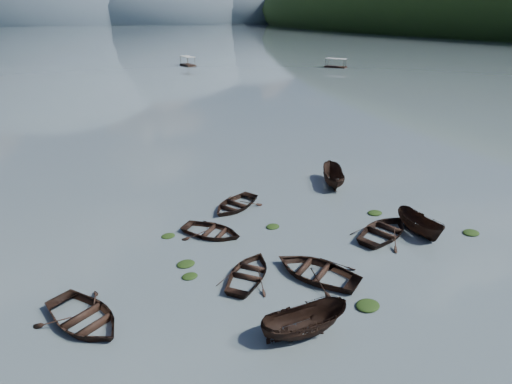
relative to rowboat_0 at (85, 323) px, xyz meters
name	(u,v)px	position (x,y,z in m)	size (l,w,h in m)	color
ground_plane	(349,319)	(12.16, -4.80, 0.00)	(2400.00, 2400.00, 0.00)	#4D5A60
haze_mtn_b	(46,23)	(-47.84, 895.20, 0.00)	(520.00, 520.00, 340.00)	#475666
haze_mtn_c	(153,23)	(152.16, 895.20, 0.00)	(520.00, 520.00, 260.00)	#475666
haze_mtn_d	(234,22)	(332.16, 895.20, 0.00)	(520.00, 520.00, 220.00)	#475666
rowboat_0	(85,323)	(0.00, 0.00, 0.00)	(3.53, 4.95, 1.02)	black
rowboat_1	(249,277)	(8.87, 0.36, 0.00)	(3.04, 4.26, 0.88)	black
rowboat_2	(303,334)	(9.55, -4.82, 0.00)	(1.64, 4.35, 1.68)	black
rowboat_3	(316,275)	(12.51, -1.02, 0.00)	(3.62, 5.07, 1.05)	black
rowboat_4	(384,235)	(19.24, 1.25, 0.00)	(3.53, 4.95, 1.02)	black
rowboat_5	(418,233)	(21.63, 0.57, 0.00)	(1.54, 4.11, 1.59)	black
rowboat_6	(212,235)	(8.28, 5.85, 0.00)	(3.09, 4.32, 0.90)	black
rowboat_7	(235,207)	(11.22, 9.24, 0.00)	(3.26, 4.56, 0.94)	black
rowboat_8	(332,185)	(20.82, 10.24, 0.00)	(1.72, 4.57, 1.76)	black
weed_clump_1	(190,277)	(5.70, 1.68, 0.00)	(0.93, 0.74, 0.20)	black
weed_clump_2	(368,307)	(13.57, -4.42, 0.00)	(1.30, 1.04, 0.28)	black
weed_clump_3	(273,227)	(12.62, 5.19, 0.00)	(0.98, 0.83, 0.22)	black
weed_clump_4	(471,234)	(24.90, -0.95, 0.00)	(1.19, 0.95, 0.25)	black
weed_clump_5	(186,265)	(5.78, 2.98, 0.00)	(1.11, 0.90, 0.23)	black
weed_clump_6	(168,236)	(5.47, 6.77, 0.00)	(0.94, 0.78, 0.20)	black
weed_clump_7	(375,214)	(20.69, 4.10, 0.00)	(1.15, 0.92, 0.25)	black
pontoon_centre	(188,66)	(31.29, 105.67, 0.00)	(2.74, 6.57, 2.52)	black
pontoon_right	(335,67)	(69.53, 84.44, 0.00)	(2.59, 6.21, 2.38)	black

